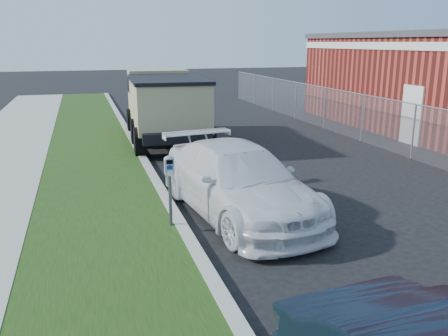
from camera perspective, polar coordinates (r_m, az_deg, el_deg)
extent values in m
plane|color=black|center=(10.58, 8.91, -6.02)|extent=(120.00, 120.00, 0.00)
cube|color=gray|center=(11.61, -7.13, -3.64)|extent=(0.25, 50.00, 0.15)
cube|color=#15380F|center=(11.48, -15.04, -4.32)|extent=(3.00, 50.00, 0.13)
plane|color=slate|center=(19.17, 16.31, 5.78)|extent=(0.00, 30.00, 30.00)
cylinder|color=#9399A0|center=(19.06, 16.50, 8.45)|extent=(0.04, 30.00, 0.04)
cylinder|color=#9399A0|center=(16.77, 21.83, 4.07)|extent=(0.06, 0.06, 1.80)
cylinder|color=#9399A0|center=(19.17, 16.31, 5.78)|extent=(0.06, 0.06, 1.80)
cylinder|color=#9399A0|center=(21.72, 12.02, 7.06)|extent=(0.06, 0.06, 1.80)
cylinder|color=#9399A0|center=(24.37, 8.64, 8.04)|extent=(0.06, 0.06, 1.80)
cylinder|color=#9399A0|center=(27.10, 5.92, 8.80)|extent=(0.06, 0.06, 1.80)
cylinder|color=#9399A0|center=(29.87, 3.69, 9.41)|extent=(0.06, 0.06, 1.80)
cylinder|color=#9399A0|center=(32.69, 1.83, 9.91)|extent=(0.06, 0.06, 1.80)
cube|color=silver|center=(20.62, 18.89, 13.73)|extent=(0.06, 14.00, 0.30)
cube|color=silver|center=(19.18, 21.63, 5.94)|extent=(0.08, 1.10, 2.20)
cylinder|color=#3F4247|center=(9.62, -6.47, -3.87)|extent=(0.07, 0.07, 1.05)
cube|color=gray|center=(9.42, -6.60, 0.20)|extent=(0.19, 0.13, 0.32)
ellipsoid|color=gray|center=(9.38, -6.63, 1.13)|extent=(0.20, 0.14, 0.12)
cube|color=black|center=(9.33, -6.56, 0.72)|extent=(0.13, 0.02, 0.08)
cube|color=navy|center=(9.36, -6.54, 0.04)|extent=(0.12, 0.01, 0.07)
cylinder|color=silver|center=(9.39, -6.52, -0.65)|extent=(0.12, 0.01, 0.12)
cube|color=#3F4247|center=(9.35, -6.55, 0.22)|extent=(0.04, 0.01, 0.05)
imported|color=white|center=(10.53, 1.72, -1.50)|extent=(2.87, 5.57, 1.54)
cube|color=black|center=(18.41, -7.03, 5.42)|extent=(2.58, 6.70, 0.36)
cube|color=#968861|center=(20.63, -7.94, 8.79)|extent=(2.51, 1.97, 2.06)
cube|color=black|center=(20.59, -7.98, 9.93)|extent=(2.54, 1.99, 0.62)
cube|color=#968861|center=(17.48, -6.78, 7.75)|extent=(2.68, 4.44, 1.65)
cube|color=black|center=(17.39, -6.87, 10.54)|extent=(2.79, 4.55, 0.12)
cube|color=black|center=(21.71, -8.14, 6.61)|extent=(2.48, 0.27, 0.31)
cylinder|color=black|center=(20.58, -11.10, 5.60)|extent=(0.38, 1.05, 1.03)
cylinder|color=black|center=(20.83, -4.54, 5.94)|extent=(0.38, 1.05, 1.03)
cylinder|color=black|center=(17.84, -10.59, 4.22)|extent=(0.38, 1.05, 1.03)
cylinder|color=black|center=(18.12, -3.07, 4.62)|extent=(0.38, 1.05, 1.03)
cylinder|color=black|center=(16.02, -10.15, 3.04)|extent=(0.38, 1.05, 1.03)
cylinder|color=black|center=(16.34, -1.83, 3.50)|extent=(0.38, 1.05, 1.03)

